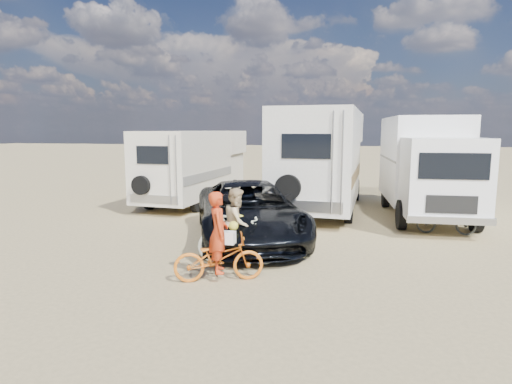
% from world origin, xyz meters
% --- Properties ---
extents(ground, '(140.00, 140.00, 0.00)m').
position_xyz_m(ground, '(0.00, 0.00, 0.00)').
color(ground, tan).
rests_on(ground, ground).
extents(rv_main, '(2.90, 7.59, 3.56)m').
position_xyz_m(rv_main, '(0.35, 7.26, 1.78)').
color(rv_main, white).
rests_on(rv_main, ground).
extents(rv_left, '(2.50, 6.64, 2.84)m').
position_xyz_m(rv_left, '(-4.69, 7.59, 1.42)').
color(rv_left, white).
rests_on(rv_left, ground).
extents(box_truck, '(2.60, 6.31, 3.32)m').
position_xyz_m(box_truck, '(3.80, 6.35, 1.66)').
color(box_truck, white).
rests_on(box_truck, ground).
extents(dark_suv, '(4.36, 6.04, 1.53)m').
position_xyz_m(dark_suv, '(-1.17, 2.29, 0.76)').
color(dark_suv, black).
rests_on(dark_suv, ground).
extents(bike_man, '(1.82, 1.19, 0.90)m').
position_xyz_m(bike_man, '(-0.99, -0.85, 0.45)').
color(bike_man, '#CE6214').
rests_on(bike_man, ground).
extents(bike_woman, '(1.81, 0.61, 1.07)m').
position_xyz_m(bike_woman, '(-0.92, 0.24, 0.54)').
color(bike_woman, '#E5E8C3').
rests_on(bike_woman, ground).
extents(rider_man, '(0.56, 0.67, 1.56)m').
position_xyz_m(rider_man, '(-0.99, -0.85, 0.78)').
color(rider_man, red).
rests_on(rider_man, ground).
extents(rider_woman, '(0.60, 0.75, 1.48)m').
position_xyz_m(rider_woman, '(-0.92, 0.24, 0.74)').
color(rider_woman, tan).
rests_on(rider_woman, ground).
extents(bike_parked, '(1.58, 0.63, 0.82)m').
position_xyz_m(bike_parked, '(4.03, 4.13, 0.41)').
color(bike_parked, '#292C29').
rests_on(bike_parked, ground).
extents(cooler, '(0.60, 0.48, 0.43)m').
position_xyz_m(cooler, '(-1.60, 2.12, 0.22)').
color(cooler, navy).
rests_on(cooler, ground).
extents(crate, '(0.60, 0.60, 0.38)m').
position_xyz_m(crate, '(-0.46, 1.87, 0.19)').
color(crate, olive).
rests_on(crate, ground).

